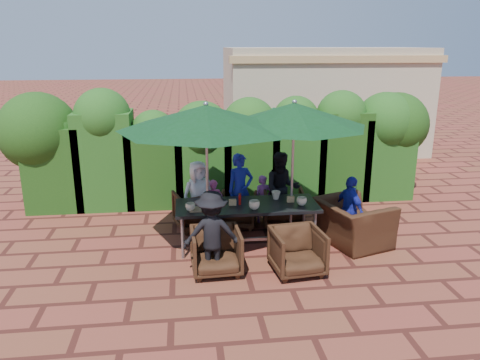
{
  "coord_description": "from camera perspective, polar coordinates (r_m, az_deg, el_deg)",
  "views": [
    {
      "loc": [
        -0.88,
        -7.38,
        3.31
      ],
      "look_at": [
        0.07,
        0.4,
        1.02
      ],
      "focal_mm": 35.0,
      "sensor_mm": 36.0,
      "label": 1
    }
  ],
  "objects": [
    {
      "name": "child_right",
      "position": [
        8.94,
        2.85,
        -2.34
      ],
      "size": [
        0.38,
        0.33,
        0.92
      ],
      "primitive_type": "imported",
      "rotation": [
        0.0,
        0.0,
        0.19
      ],
      "color": "#A54FAB",
      "rests_on": "ground"
    },
    {
      "name": "cup_c",
      "position": [
        7.52,
        1.75,
        -3.05
      ],
      "size": [
        0.18,
        0.18,
        0.14
      ],
      "primitive_type": "imported",
      "color": "beige",
      "rests_on": "dining_table"
    },
    {
      "name": "dining_table",
      "position": [
        7.79,
        0.84,
        -3.5
      ],
      "size": [
        2.35,
        0.9,
        0.75
      ],
      "color": "black",
      "rests_on": "ground"
    },
    {
      "name": "chair_end_right",
      "position": [
        8.17,
        13.61,
        -4.27
      ],
      "size": [
        1.07,
        1.33,
        1.01
      ],
      "primitive_type": "imported",
      "rotation": [
        0.0,
        0.0,
        1.88
      ],
      "color": "black",
      "rests_on": "ground"
    },
    {
      "name": "adult_end_right",
      "position": [
        8.23,
        13.25,
        -3.53
      ],
      "size": [
        0.55,
        0.76,
        1.17
      ],
      "primitive_type": "imported",
      "rotation": [
        0.0,
        0.0,
        1.9
      ],
      "color": "#1E26A2",
      "rests_on": "ground"
    },
    {
      "name": "ketchup_bottle",
      "position": [
        7.72,
        -0.03,
        -2.41
      ],
      "size": [
        0.04,
        0.04,
        0.17
      ],
      "primitive_type": "cylinder",
      "color": "#B20C0A",
      "rests_on": "dining_table"
    },
    {
      "name": "adult_far_mid",
      "position": [
        8.7,
        0.04,
        -1.24
      ],
      "size": [
        0.59,
        0.52,
        1.38
      ],
      "primitive_type": "imported",
      "rotation": [
        0.0,
        0.0,
        0.27
      ],
      "color": "#1E26A2",
      "rests_on": "ground"
    },
    {
      "name": "serving_tray",
      "position": [
        7.54,
        -4.85,
        -3.56
      ],
      "size": [
        0.35,
        0.25,
        0.02
      ],
      "primitive_type": "cube",
      "color": "olive",
      "rests_on": "dining_table"
    },
    {
      "name": "number_block_right",
      "position": [
        7.9,
        6.18,
        -2.34
      ],
      "size": [
        0.12,
        0.06,
        0.1
      ],
      "primitive_type": "cube",
      "color": "#DCAE71",
      "rests_on": "dining_table"
    },
    {
      "name": "chair_near_right",
      "position": [
        7.07,
        7.03,
        -8.38
      ],
      "size": [
        0.8,
        0.76,
        0.75
      ],
      "primitive_type": "imported",
      "rotation": [
        0.0,
        0.0,
        0.11
      ],
      "color": "black",
      "rests_on": "ground"
    },
    {
      "name": "sauce_bottle",
      "position": [
        7.79,
        -0.02,
        -2.24
      ],
      "size": [
        0.04,
        0.04,
        0.17
      ],
      "primitive_type": "cylinder",
      "color": "#4C230C",
      "rests_on": "dining_table"
    },
    {
      "name": "chair_far_right",
      "position": [
        8.84,
        5.31,
        -3.15
      ],
      "size": [
        0.82,
        0.78,
        0.76
      ],
      "primitive_type": "imported",
      "rotation": [
        0.0,
        0.0,
        3.02
      ],
      "color": "black",
      "rests_on": "ground"
    },
    {
      "name": "ground",
      "position": [
        8.14,
        -0.16,
        -7.73
      ],
      "size": [
        80.0,
        80.0,
        0.0
      ],
      "primitive_type": "plane",
      "color": "maroon",
      "rests_on": "ground"
    },
    {
      "name": "chair_far_left",
      "position": [
        8.72,
        -5.38,
        -3.43
      ],
      "size": [
        0.89,
        0.86,
        0.76
      ],
      "primitive_type": "imported",
      "rotation": [
        0.0,
        0.0,
        3.41
      ],
      "color": "black",
      "rests_on": "ground"
    },
    {
      "name": "cup_a",
      "position": [
        7.49,
        -6.07,
        -3.28
      ],
      "size": [
        0.16,
        0.16,
        0.13
      ],
      "primitive_type": "imported",
      "color": "beige",
      "rests_on": "dining_table"
    },
    {
      "name": "pedestrian_b",
      "position": [
        12.46,
        7.65,
        5.18
      ],
      "size": [
        0.99,
        0.7,
        1.89
      ],
      "primitive_type": "imported",
      "rotation": [
        0.0,
        0.0,
        3.32
      ],
      "color": "#CD488A",
      "rests_on": "ground"
    },
    {
      "name": "pedestrian_a",
      "position": [
        12.18,
        4.13,
        4.74
      ],
      "size": [
        1.74,
        0.95,
        1.77
      ],
      "primitive_type": "imported",
      "rotation": [
        0.0,
        0.0,
        2.91
      ],
      "color": "#238143",
      "rests_on": "ground"
    },
    {
      "name": "chair_far_mid",
      "position": [
        8.8,
        -0.26,
        -3.4
      ],
      "size": [
        0.8,
        0.77,
        0.69
      ],
      "primitive_type": "imported",
      "rotation": [
        0.0,
        0.0,
        2.91
      ],
      "color": "black",
      "rests_on": "ground"
    },
    {
      "name": "building",
      "position": [
        15.12,
        10.07,
        9.56
      ],
      "size": [
        6.2,
        3.08,
        3.2
      ],
      "color": "tan",
      "rests_on": "ground"
    },
    {
      "name": "cup_d",
      "position": [
        8.02,
        4.41,
        -1.85
      ],
      "size": [
        0.15,
        0.15,
        0.14
      ],
      "primitive_type": "imported",
      "color": "beige",
      "rests_on": "dining_table"
    },
    {
      "name": "number_block_left",
      "position": [
        7.71,
        -0.92,
        -2.73
      ],
      "size": [
        0.12,
        0.06,
        0.1
      ],
      "primitive_type": "cube",
      "color": "#DCAE71",
      "rests_on": "dining_table"
    },
    {
      "name": "hedge_wall",
      "position": [
        9.94,
        -2.01,
        4.65
      ],
      "size": [
        9.1,
        1.6,
        2.47
      ],
      "color": "#163B10",
      "rests_on": "ground"
    },
    {
      "name": "umbrella_left",
      "position": [
        7.3,
        -4.16,
        7.61
      ],
      "size": [
        2.78,
        2.78,
        2.46
      ],
      "color": "gray",
      "rests_on": "ground"
    },
    {
      "name": "adult_far_left",
      "position": [
        8.61,
        -5.08,
        -1.85
      ],
      "size": [
        0.72,
        0.55,
        1.28
      ],
      "primitive_type": "imported",
      "rotation": [
        0.0,
        0.0,
        0.31
      ],
      "color": "white",
      "rests_on": "ground"
    },
    {
      "name": "adult_near_left",
      "position": [
        6.88,
        -3.45,
        -6.54
      ],
      "size": [
        0.83,
        0.39,
        1.29
      ],
      "primitive_type": "imported",
      "rotation": [
        0.0,
        0.0,
        3.13
      ],
      "color": "black",
      "rests_on": "ground"
    },
    {
      "name": "pedestrian_c",
      "position": [
        12.61,
        13.96,
        4.78
      ],
      "size": [
        1.26,
        0.87,
        1.81
      ],
      "primitive_type": "imported",
      "rotation": [
        0.0,
        0.0,
        2.82
      ],
      "color": "gray",
      "rests_on": "ground"
    },
    {
      "name": "chair_near_left",
      "position": [
        7.04,
        -2.94,
        -8.4
      ],
      "size": [
        0.76,
        0.71,
        0.75
      ],
      "primitive_type": "imported",
      "rotation": [
        0.0,
        0.0,
        0.05
      ],
      "color": "black",
      "rests_on": "ground"
    },
    {
      "name": "umbrella_right",
      "position": [
        7.61,
        6.61,
        7.88
      ],
      "size": [
        2.39,
        2.39,
        2.46
      ],
      "color": "gray",
      "rests_on": "ground"
    },
    {
      "name": "cup_b",
      "position": [
        7.8,
        -3.13,
        -2.33
      ],
      "size": [
        0.16,
        0.16,
        0.15
      ],
      "primitive_type": "imported",
      "color": "beige",
      "rests_on": "dining_table"
    },
    {
      "name": "cup_e",
      "position": [
        7.77,
        7.53,
        -2.58
      ],
      "size": [
        0.17,
        0.17,
        0.13
      ],
      "primitive_type": "imported",
      "color": "beige",
      "rests_on": "dining_table"
    },
    {
      "name": "adult_far_right",
      "position": [
        8.78,
        5.12,
        -1.08
      ],
      "size": [
        0.7,
        0.46,
        1.4
      ],
      "primitive_type": "imported",
      "rotation": [
        0.0,
        0.0,
        -0.07
      ],
      "color": "black",
      "rests_on": "ground"
    },
    {
      "name": "child_left",
      "position": [
        8.71,
        -3.17,
        -2.9
      ],
      "size": [
        0.34,
        0.28,
        0.9
      ],
      "primitive_type": "imported",
      "rotation": [
        0.0,
        0.0,
        -0.05
      ],
      "color": "#CD488A",
      "rests_on": "ground"
    }
  ]
}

